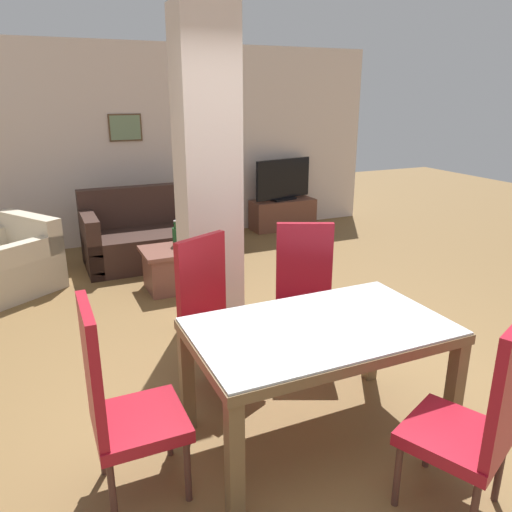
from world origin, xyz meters
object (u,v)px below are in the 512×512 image
object	(u,v)px
tv_screen	(283,180)
sofa	(158,237)
armchair	(9,265)
bottle	(176,236)
dining_chair_far_left	(213,313)
dining_chair_far_right	(305,294)
dining_chair_near_right	(478,418)
dining_table	(319,350)
dining_chair_head_left	(119,401)
tv_stand	(283,214)
coffee_table	(176,268)

from	to	relation	value
tv_screen	sofa	bearing A→B (deg)	6.98
armchair	bottle	xyz separation A→B (m)	(1.70, -0.60, 0.29)
dining_chair_far_left	tv_screen	size ratio (longest dim) A/B	1.11
dining_chair_far_right	bottle	size ratio (longest dim) A/B	3.94
dining_chair_near_right	tv_screen	xyz separation A→B (m)	(1.72, 5.40, 0.20)
dining_chair_far_left	dining_chair_far_right	size ratio (longest dim) A/B	1.00
dining_table	dining_chair_far_right	distance (m)	0.92
bottle	sofa	bearing A→B (deg)	88.83
tv_screen	dining_chair_head_left	bearing A→B (deg)	42.02
dining_chair_near_right	dining_chair_far_left	bearing A→B (deg)	90.49
dining_chair_far_left	sofa	distance (m)	3.02
dining_chair_head_left	tv_stand	size ratio (longest dim) A/B	1.10
dining_chair_far_right	tv_screen	distance (m)	4.10
coffee_table	tv_screen	bearing A→B (deg)	38.95
tv_screen	coffee_table	bearing A→B (deg)	26.57
bottle	tv_stand	xyz separation A→B (m)	(2.18, 1.68, -0.33)
dining_chair_far_right	armchair	world-z (taller)	dining_chair_far_right
coffee_table	tv_screen	xyz separation A→B (m)	(2.22, 1.79, 0.53)
dining_table	sofa	xyz separation A→B (m)	(-0.06, 3.80, -0.29)
dining_chair_head_left	armchair	xyz separation A→B (m)	(-0.61, 3.48, -0.29)
dining_chair_far_right	coffee_table	size ratio (longest dim) A/B	1.56
dining_chair_near_right	tv_screen	size ratio (longest dim) A/B	1.11
dining_chair_far_left	dining_chair_near_right	distance (m)	1.82
tv_screen	tv_stand	bearing A→B (deg)	180.00
bottle	tv_screen	bearing A→B (deg)	37.68
dining_chair_far_right	coffee_table	xyz separation A→B (m)	(-0.50, 1.92, -0.33)
dining_chair_head_left	tv_stand	bearing A→B (deg)	144.40
dining_chair_near_right	sofa	bearing A→B (deg)	71.27
dining_table	dining_chair_near_right	world-z (taller)	dining_chair_near_right
tv_screen	dining_chair_near_right	bearing A→B (deg)	59.99
coffee_table	tv_screen	world-z (taller)	tv_screen
bottle	tv_screen	distance (m)	2.76
tv_screen	dining_chair_far_left	bearing A→B (deg)	44.20
dining_chair_far_left	tv_stand	bearing A→B (deg)	-148.58
dining_table	dining_chair_head_left	bearing A→B (deg)	180.00
sofa	dining_chair_head_left	bearing A→B (deg)	73.77
dining_table	dining_chair_far_right	world-z (taller)	dining_chair_far_right
dining_chair_near_right	coffee_table	bearing A→B (deg)	73.79
dining_chair_far_left	bottle	size ratio (longest dim) A/B	3.94
dining_chair_head_left	dining_table	bearing A→B (deg)	90.00
dining_chair_near_right	armchair	size ratio (longest dim) A/B	0.90
dining_table	sofa	distance (m)	3.81
bottle	tv_stand	bearing A→B (deg)	37.68
dining_chair_far_right	coffee_table	distance (m)	2.02
dining_chair_far_right	sofa	distance (m)	3.00
sofa	dining_chair_near_right	bearing A→B (deg)	95.43
dining_table	tv_stand	xyz separation A→B (m)	(2.09, 4.56, -0.37)
dining_chair_far_left	sofa	xyz separation A→B (m)	(0.32, 2.99, -0.26)
dining_chair_head_left	bottle	bearing A→B (deg)	159.30
tv_stand	sofa	bearing A→B (deg)	-160.64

